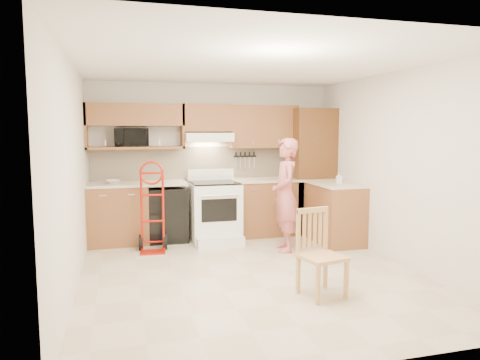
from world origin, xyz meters
name	(u,v)px	position (x,y,z in m)	size (l,w,h in m)	color
floor	(251,275)	(0.00, 0.00, -0.01)	(4.00, 4.50, 0.02)	beige
ceiling	(251,63)	(0.00, 0.00, 2.51)	(4.00, 4.50, 0.02)	white
wall_back	(212,160)	(0.00, 2.26, 1.25)	(4.00, 0.02, 2.50)	silver
wall_front	(343,201)	(0.00, -2.26, 1.25)	(4.00, 0.02, 2.50)	silver
wall_left	(71,177)	(-2.01, 0.00, 1.25)	(0.02, 4.50, 2.50)	silver
wall_right	(399,168)	(2.01, 0.00, 1.25)	(0.02, 4.50, 2.50)	silver
backsplash	(213,163)	(0.00, 2.23, 1.20)	(3.92, 0.03, 0.55)	beige
lower_cab_left	(118,215)	(-1.55, 1.95, 0.45)	(0.90, 0.60, 0.90)	brown
dishwasher	(167,214)	(-0.80, 1.95, 0.42)	(0.60, 0.60, 0.85)	black
lower_cab_right	(265,208)	(0.83, 1.95, 0.45)	(1.14, 0.60, 0.90)	brown
countertop_left	(137,184)	(-1.25, 1.95, 0.92)	(1.50, 0.63, 0.04)	beige
countertop_right	(265,180)	(0.83, 1.95, 0.92)	(1.14, 0.63, 0.04)	beige
cab_return_right	(335,214)	(1.70, 1.15, 0.45)	(0.60, 1.00, 0.90)	brown
countertop_return	(335,184)	(1.70, 1.15, 0.92)	(0.63, 1.00, 0.04)	beige
pantry_tall	(311,171)	(1.65, 1.95, 1.05)	(0.70, 0.60, 2.10)	brown
upper_cab_left	(135,115)	(-1.25, 2.08, 1.98)	(1.50, 0.33, 0.34)	brown
upper_shelf_mw	(136,148)	(-1.25, 2.08, 1.47)	(1.50, 0.33, 0.04)	brown
upper_cab_center	(207,118)	(-0.12, 2.08, 1.94)	(0.76, 0.33, 0.44)	brown
upper_cab_right	(263,127)	(0.83, 2.08, 1.80)	(1.14, 0.33, 0.70)	brown
range_hood	(208,137)	(-0.12, 2.02, 1.63)	(0.76, 0.46, 0.14)	white
knife_strip	(245,160)	(0.55, 2.21, 1.24)	(0.40, 0.05, 0.29)	black
microwave	(132,137)	(-1.31, 2.08, 1.63)	(0.51, 0.35, 0.28)	black
range	(216,207)	(-0.08, 1.67, 0.55)	(0.75, 0.99, 1.11)	white
person	(285,195)	(0.79, 0.90, 0.82)	(0.59, 0.39, 1.63)	#BA5A5C
hand_truck	(152,211)	(-1.07, 1.35, 0.59)	(0.46, 0.42, 1.18)	#A61507
dining_chair	(322,254)	(0.52, -0.88, 0.46)	(0.41, 0.45, 0.92)	tan
soap_bottle	(339,178)	(1.70, 1.04, 1.02)	(0.08, 0.08, 0.17)	white
bowl	(113,182)	(-1.61, 1.95, 0.97)	(0.21, 0.21, 0.05)	white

